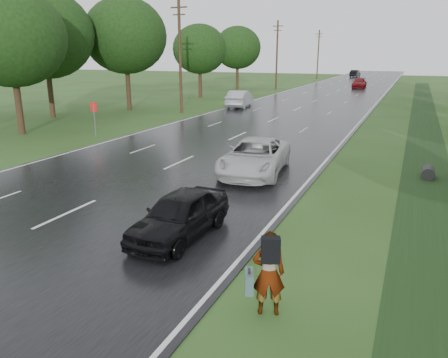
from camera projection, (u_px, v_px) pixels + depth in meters
The scene contains 21 objects.
ground at pixel (66, 215), 15.04m from camera, with size 220.00×220.00×0.00m, color #294619.
road at pixel (323, 97), 54.70m from camera, with size 14.00×180.00×0.04m, color black.
edge_stripe_east at pixel (380, 99), 52.12m from camera, with size 0.12×180.00×0.01m, color silver.
edge_stripe_west at pixel (271, 95), 57.27m from camera, with size 0.12×180.00×0.01m, color silver.
center_line at pixel (323, 97), 54.70m from camera, with size 0.12×180.00×0.01m, color silver.
drainage_ditch at pixel (425, 142), 27.13m from camera, with size 2.20×120.00×0.56m.
road_sign at pixel (94, 112), 28.41m from camera, with size 0.50×0.06×2.30m.
utility_pole_mid at pixel (180, 55), 39.15m from camera, with size 1.60×0.26×10.00m.
utility_pole_far at pixel (277, 54), 65.59m from camera, with size 1.60×0.26×10.00m.
utility_pole_distant at pixel (318, 54), 92.04m from camera, with size 1.60×0.26×10.00m.
tree_west_b at pixel (10, 37), 28.31m from camera, with size 7.20×7.20×9.62m.
tree_west_c at pixel (125, 36), 40.88m from camera, with size 7.80×7.80×10.43m.
tree_west_d at pixel (200, 49), 53.22m from camera, with size 6.60×6.60×8.80m.
tree_west_e at pixel (44, 34), 35.88m from camera, with size 8.00×8.00×10.44m.
tree_west_f at pixel (237, 48), 65.71m from camera, with size 7.00×7.00×9.29m.
pedestrian at pixel (268, 272), 9.08m from camera, with size 0.99×0.77×1.88m.
white_pickup at pixel (255, 157), 19.89m from camera, with size 2.57×5.57×1.55m, color #BBBBBB.
dark_sedan at pixel (180, 215), 12.98m from camera, with size 1.65×4.09×1.39m, color black.
silver_sedan at pixel (240, 99), 44.45m from camera, with size 1.79×5.14×1.70m, color #9DA0A5.
far_car_red at pixel (359, 83), 68.70m from camera, with size 2.11×5.18×1.50m, color maroon.
far_car_dark at pixel (355, 73), 100.96m from camera, with size 1.66×4.75×1.56m, color black.
Camera 1 is at (10.60, -10.78, 5.36)m, focal length 35.00 mm.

